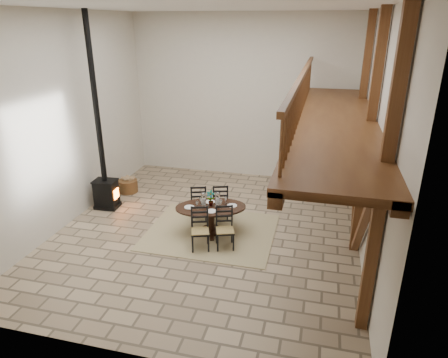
% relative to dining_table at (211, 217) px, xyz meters
% --- Properties ---
extents(ground, '(8.00, 8.00, 0.00)m').
position_rel_dining_table_xyz_m(ground, '(-0.10, 0.07, -0.40)').
color(ground, tan).
rests_on(ground, ground).
extents(room_shell, '(7.02, 8.02, 5.01)m').
position_rel_dining_table_xyz_m(room_shell, '(1.09, 0.07, 2.61)').
color(room_shell, beige).
rests_on(room_shell, ground).
extents(rug, '(3.00, 2.50, 0.02)m').
position_rel_dining_table_xyz_m(rug, '(0.00, -0.00, -0.39)').
color(rug, tan).
rests_on(rug, ground).
extents(dining_table, '(1.89, 2.05, 1.06)m').
position_rel_dining_table_xyz_m(dining_table, '(0.00, 0.00, 0.00)').
color(dining_table, black).
rests_on(dining_table, ground).
extents(wood_stove, '(0.64, 0.50, 5.00)m').
position_rel_dining_table_xyz_m(wood_stove, '(-3.11, 0.65, 0.74)').
color(wood_stove, black).
rests_on(wood_stove, ground).
extents(log_basket, '(0.56, 0.56, 0.46)m').
position_rel_dining_table_xyz_m(log_basket, '(-3.05, 1.76, -0.20)').
color(log_basket, brown).
rests_on(log_basket, ground).
extents(log_stack, '(0.45, 0.52, 0.44)m').
position_rel_dining_table_xyz_m(log_stack, '(-3.32, 0.91, -0.18)').
color(log_stack, tan).
rests_on(log_stack, ground).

